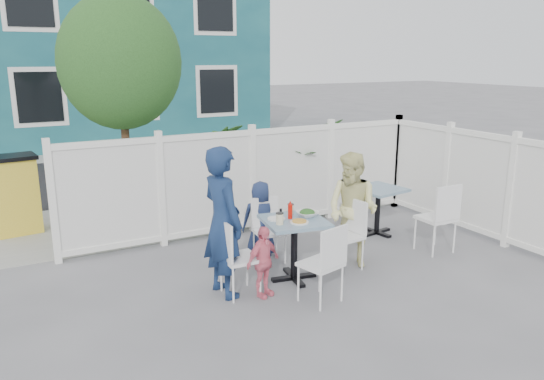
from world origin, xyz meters
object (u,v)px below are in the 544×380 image
chair_near (326,259)px  woman (353,210)px  chair_right (349,229)px  main_table (294,233)px  chair_left (234,252)px  chair_back (267,224)px  boy (261,219)px  man (223,222)px  toddler (263,262)px  spare_table (378,198)px  utility_cabinet (15,197)px

chair_near → woman: woman is taller
chair_right → main_table: bearing=83.9°
main_table → chair_near: chair_near is taller
main_table → chair_right: bearing=-0.6°
chair_left → chair_back: bearing=134.2°
boy → woman: bearing=156.5°
man → woman: man is taller
man → boy: 1.33m
woman → boy: size_ratio=1.43×
main_table → toddler: (-0.55, -0.24, -0.18)m
main_table → chair_near: (-0.03, -0.74, -0.07)m
woman → toddler: (-1.47, -0.31, -0.33)m
spare_table → man: 3.07m
main_table → chair_left: size_ratio=0.92×
utility_cabinet → spare_table: utility_cabinet is taller
chair_right → toddler: chair_right is taller
spare_table → chair_left: 3.02m
utility_cabinet → man: size_ratio=0.67×
chair_back → woman: (0.89, -0.68, 0.26)m
chair_left → utility_cabinet: bearing=-149.8°
man → toddler: 0.64m
chair_left → chair_right: size_ratio=1.01×
chair_back → chair_near: chair_near is taller
main_table → chair_back: 0.75m
chair_back → man: (-0.94, -0.71, 0.38)m
chair_right → toddler: 1.39m
chair_near → woman: (0.95, 0.81, 0.22)m
utility_cabinet → boy: (2.90, -2.62, -0.06)m
chair_back → man: 1.24m
woman → boy: woman is taller
spare_table → man: man is taller
chair_right → chair_near: 1.12m
chair_left → chair_back: chair_left is taller
boy → toddler: boy is taller
chair_back → woman: 1.15m
woman → man: bearing=-109.8°
main_table → chair_left: chair_left is taller
main_table → man: (-0.92, 0.04, 0.27)m
main_table → woman: 0.93m
chair_left → chair_right: 1.66m
spare_table → chair_left: (-2.86, -0.96, -0.04)m
man → boy: (0.93, 0.89, -0.35)m
man → boy: size_ratio=1.66×
chair_left → chair_back: 1.19m
boy → man: bearing=63.6°
main_table → boy: boy is taller
utility_cabinet → toddler: 4.45m
chair_right → chair_near: (-0.85, -0.73, 0.01)m
chair_left → woman: bearing=95.3°
man → chair_near: bearing=-138.7°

